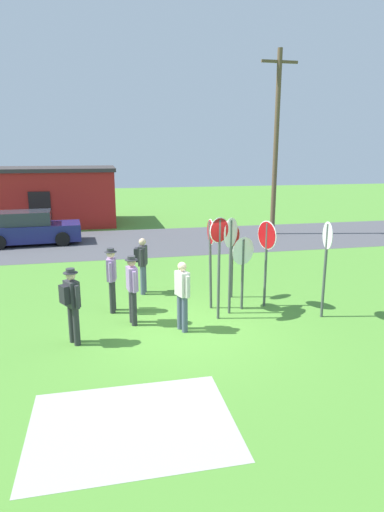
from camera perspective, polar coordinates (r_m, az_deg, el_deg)
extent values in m
plane|color=#518E33|center=(10.59, -0.75, -9.58)|extent=(80.00, 80.00, 0.00)
cube|color=#4C4C51|center=(20.44, -6.43, 1.90)|extent=(60.00, 6.40, 0.01)
cube|color=#ADAAA3|center=(7.35, -7.88, -21.23)|extent=(3.20, 2.40, 0.01)
cube|color=#B2231E|center=(26.35, -18.85, 7.27)|extent=(7.81, 4.63, 3.05)
cube|color=#383333|center=(26.24, -19.13, 10.79)|extent=(8.01, 4.83, 0.20)
cube|color=black|center=(24.11, -19.38, 5.55)|extent=(1.10, 0.08, 2.10)
cylinder|color=brown|center=(22.22, 11.02, 14.14)|extent=(0.24, 0.24, 8.83)
cube|color=brown|center=(22.58, 11.50, 23.86)|extent=(1.80, 0.12, 0.12)
cube|color=navy|center=(21.11, -20.37, 2.95)|extent=(4.42, 2.11, 0.76)
cube|color=#2D333D|center=(21.02, -21.20, 4.72)|extent=(2.34, 1.69, 0.60)
cylinder|color=black|center=(21.97, -16.71, 3.07)|extent=(0.65, 0.27, 0.64)
cylinder|color=black|center=(20.20, -16.72, 2.17)|extent=(0.65, 0.27, 0.64)
cylinder|color=black|center=(22.17, -23.60, 2.59)|extent=(0.65, 0.27, 0.64)
cylinder|color=#474C4C|center=(12.48, 5.30, -0.86)|extent=(0.10, 0.10, 2.11)
cylinder|color=white|center=(12.31, 5.38, 2.66)|extent=(0.54, 0.38, 0.65)
cylinder|color=#B70F14|center=(12.30, 5.42, 2.66)|extent=(0.50, 0.36, 0.60)
cylinder|color=#474C4C|center=(11.42, 17.13, -1.97)|extent=(0.08, 0.08, 2.44)
cylinder|color=white|center=(11.21, 17.46, 2.61)|extent=(0.13, 0.68, 0.69)
cylinder|color=#B70F14|center=(11.21, 17.51, 2.61)|extent=(0.12, 0.63, 0.64)
cylinder|color=#474C4C|center=(11.19, 5.05, -1.58)|extent=(0.10, 0.10, 2.49)
cylinder|color=white|center=(10.98, 5.15, 3.10)|extent=(0.53, 0.55, 0.75)
cylinder|color=#B70F14|center=(10.98, 5.11, 3.11)|extent=(0.49, 0.52, 0.70)
cylinder|color=#474C4C|center=(11.88, 9.71, -1.23)|extent=(0.09, 0.09, 2.32)
cylinder|color=white|center=(11.69, 9.87, 2.73)|extent=(0.24, 0.75, 0.78)
cylinder|color=#B70F14|center=(11.69, 9.83, 2.72)|extent=(0.22, 0.69, 0.72)
cylinder|color=#474C4C|center=(11.61, 6.68, -2.48)|extent=(0.09, 0.09, 1.93)
cylinder|color=white|center=(11.44, 6.78, 0.66)|extent=(0.69, 0.31, 0.75)
cylinder|color=#B70F14|center=(11.45, 6.74, 0.67)|extent=(0.64, 0.29, 0.69)
cylinder|color=#474C4C|center=(11.54, 2.44, -1.28)|extent=(0.13, 0.07, 2.40)
cylinder|color=white|center=(11.33, 2.49, 3.20)|extent=(0.03, 0.68, 0.68)
cylinder|color=#B70F14|center=(11.33, 2.44, 3.20)|extent=(0.04, 0.63, 0.63)
cylinder|color=#474C4C|center=(10.80, 3.56, -1.90)|extent=(0.09, 0.09, 2.57)
cylinder|color=white|center=(10.57, 3.64, 3.42)|extent=(0.56, 0.31, 0.63)
cylinder|color=#B70F14|center=(10.56, 3.68, 3.41)|extent=(0.52, 0.29, 0.59)
cylinder|color=#2D2D33|center=(10.92, -7.95, -6.49)|extent=(0.14, 0.14, 0.88)
cylinder|color=#2D2D33|center=(10.72, -7.66, -6.88)|extent=(0.14, 0.14, 0.88)
cube|color=#9E7AB2|center=(10.59, -7.94, -2.98)|extent=(0.28, 0.39, 0.58)
cylinder|color=#9E7AB2|center=(10.81, -8.24, -2.74)|extent=(0.09, 0.09, 0.52)
cylinder|color=#9E7AB2|center=(10.37, -7.61, -3.45)|extent=(0.09, 0.09, 0.52)
sphere|color=tan|center=(10.47, -8.01, -0.81)|extent=(0.21, 0.21, 0.21)
cylinder|color=#333338|center=(10.46, -8.02, -0.50)|extent=(0.31, 0.31, 0.02)
cylinder|color=#333338|center=(10.45, -8.03, -0.24)|extent=(0.19, 0.19, 0.09)
cylinder|color=#2D2D33|center=(10.11, -15.61, -8.58)|extent=(0.14, 0.14, 0.88)
cylinder|color=#2D2D33|center=(9.93, -15.02, -8.97)|extent=(0.14, 0.14, 0.88)
cube|color=#333338|center=(9.77, -15.59, -4.82)|extent=(0.37, 0.42, 0.58)
cylinder|color=#333338|center=(9.98, -16.22, -4.58)|extent=(0.09, 0.09, 0.52)
cylinder|color=#333338|center=(9.57, -14.91, -5.29)|extent=(0.09, 0.09, 0.52)
sphere|color=beige|center=(9.65, -15.75, -2.48)|extent=(0.21, 0.21, 0.21)
cylinder|color=#333338|center=(9.63, -15.77, -2.15)|extent=(0.32, 0.31, 0.02)
cylinder|color=#333338|center=(9.62, -15.79, -1.86)|extent=(0.19, 0.19, 0.09)
cube|color=#232328|center=(9.69, -16.49, -4.90)|extent=(0.25, 0.30, 0.40)
cylinder|color=#4C5670|center=(10.43, -1.59, -7.34)|extent=(0.14, 0.14, 0.88)
cylinder|color=#4C5670|center=(10.26, -0.97, -7.72)|extent=(0.14, 0.14, 0.88)
cube|color=beige|center=(10.10, -1.30, -3.67)|extent=(0.33, 0.41, 0.58)
cylinder|color=beige|center=(10.31, -1.98, -3.43)|extent=(0.09, 0.09, 0.52)
cylinder|color=beige|center=(9.91, -0.60, -4.14)|extent=(0.09, 0.09, 0.52)
sphere|color=beige|center=(9.98, -1.32, -1.40)|extent=(0.21, 0.21, 0.21)
cylinder|color=#4C5670|center=(13.13, -6.35, -2.92)|extent=(0.14, 0.14, 0.88)
cylinder|color=#4C5670|center=(12.93, -6.53, -3.20)|extent=(0.14, 0.14, 0.88)
cube|color=#333338|center=(12.84, -6.53, 0.06)|extent=(0.31, 0.41, 0.58)
cylinder|color=#333338|center=(13.07, -6.32, 0.23)|extent=(0.09, 0.09, 0.52)
cylinder|color=#333338|center=(12.61, -6.73, -0.29)|extent=(0.09, 0.09, 0.52)
sphere|color=beige|center=(12.75, -6.58, 1.87)|extent=(0.21, 0.21, 0.21)
cube|color=#232328|center=(12.87, -7.27, 0.16)|extent=(0.21, 0.29, 0.40)
cylinder|color=#2D2D33|center=(11.80, -10.38, -5.02)|extent=(0.14, 0.14, 0.88)
cylinder|color=#2D2D33|center=(11.59, -10.51, -5.37)|extent=(0.14, 0.14, 0.88)
cube|color=#9E7AB2|center=(11.48, -10.60, -1.75)|extent=(0.27, 0.39, 0.58)
cylinder|color=#9E7AB2|center=(11.72, -10.46, -1.52)|extent=(0.09, 0.09, 0.52)
cylinder|color=#9E7AB2|center=(11.26, -10.74, -2.17)|extent=(0.09, 0.09, 0.52)
sphere|color=beige|center=(11.38, -10.70, 0.27)|extent=(0.21, 0.21, 0.21)
cylinder|color=#333338|center=(11.37, -10.71, 0.55)|extent=(0.31, 0.31, 0.02)
cylinder|color=#333338|center=(11.36, -10.72, 0.80)|extent=(0.19, 0.19, 0.09)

